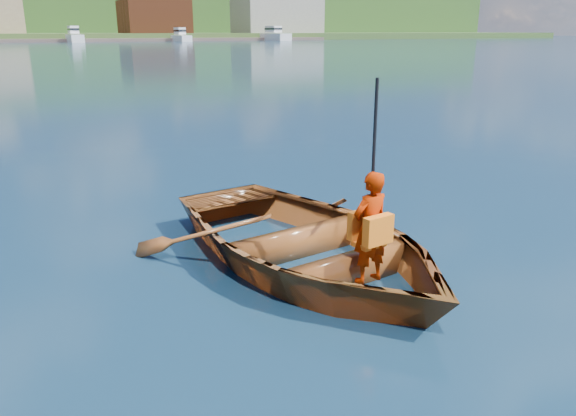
{
  "coord_description": "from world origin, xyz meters",
  "views": [
    {
      "loc": [
        -1.83,
        -4.4,
        2.61
      ],
      "look_at": [
        0.97,
        0.83,
        0.73
      ],
      "focal_mm": 35.0,
      "sensor_mm": 36.0,
      "label": 1
    }
  ],
  "objects": [
    {
      "name": "ground",
      "position": [
        0.0,
        0.0,
        0.0
      ],
      "size": [
        600.0,
        600.0,
        0.0
      ],
      "color": "#131F42",
      "rests_on": "ground"
    },
    {
      "name": "dock",
      "position": [
        11.35,
        148.0,
        0.4
      ],
      "size": [
        160.01,
        4.51,
        0.8
      ],
      "color": "brown",
      "rests_on": "ground"
    },
    {
      "name": "child_paddler",
      "position": [
        1.45,
        -0.04,
        0.7
      ],
      "size": [
        0.46,
        0.38,
        2.07
      ],
      "color": "#A32000",
      "rests_on": "ground"
    },
    {
      "name": "rowboat",
      "position": [
        1.19,
        0.83,
        0.3
      ],
      "size": [
        3.57,
        4.65,
        0.89
      ],
      "color": "brown",
      "rests_on": "ground"
    }
  ]
}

